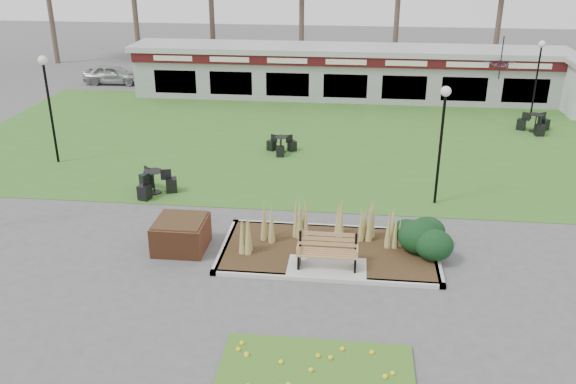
# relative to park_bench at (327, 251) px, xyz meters

# --- Properties ---
(ground) EXTENTS (100.00, 100.00, 0.00)m
(ground) POSITION_rel_park_bench_xyz_m (0.00, -0.25, -0.59)
(ground) COLOR #515154
(ground) RESTS_ON ground
(lawn) EXTENTS (34.00, 16.00, 0.02)m
(lawn) POSITION_rel_park_bench_xyz_m (0.00, 11.75, -0.58)
(lawn) COLOR #3A6921
(lawn) RESTS_ON ground
(flower_bed) EXTENTS (4.20, 3.00, 0.16)m
(flower_bed) POSITION_rel_park_bench_xyz_m (0.00, -4.85, -0.52)
(flower_bed) COLOR #345E1B
(flower_bed) RESTS_ON ground
(planting_bed) EXTENTS (6.75, 3.40, 1.27)m
(planting_bed) POSITION_rel_park_bench_xyz_m (1.27, 1.10, -0.22)
(planting_bed) COLOR #322114
(planting_bed) RESTS_ON ground
(park_bench) EXTENTS (1.70, 0.66, 0.93)m
(park_bench) POSITION_rel_park_bench_xyz_m (0.00, 0.00, 0.00)
(park_bench) COLOR olive
(park_bench) RESTS_ON ground
(brick_planter) EXTENTS (1.50, 1.50, 0.95)m
(brick_planter) POSITION_rel_park_bench_xyz_m (-4.40, 0.75, -0.11)
(brick_planter) COLOR brown
(brick_planter) RESTS_ON ground
(food_pavilion) EXTENTS (24.60, 3.40, 2.90)m
(food_pavilion) POSITION_rel_park_bench_xyz_m (0.00, 19.71, 0.89)
(food_pavilion) COLOR gray
(food_pavilion) RESTS_ON ground
(lamp_post_mid_right) EXTENTS (0.34, 0.34, 4.16)m
(lamp_post_mid_right) POSITION_rel_park_bench_xyz_m (3.51, 5.00, 2.44)
(lamp_post_mid_right) COLOR black
(lamp_post_mid_right) RESTS_ON ground
(lamp_post_far_right) EXTENTS (0.33, 0.33, 3.95)m
(lamp_post_far_right) POSITION_rel_park_bench_xyz_m (9.48, 16.20, 2.29)
(lamp_post_far_right) COLOR black
(lamp_post_far_right) RESTS_ON ground
(lamp_post_far_left) EXTENTS (0.36, 0.36, 4.38)m
(lamp_post_far_left) POSITION_rel_park_bench_xyz_m (-11.52, 7.48, 2.61)
(lamp_post_far_left) COLOR black
(lamp_post_far_left) RESTS_ON ground
(bistro_set_a) EXTENTS (1.34, 1.18, 0.71)m
(bistro_set_a) POSITION_rel_park_bench_xyz_m (-2.49, 9.70, -0.33)
(bistro_set_a) COLOR black
(bistro_set_a) RESTS_ON ground
(bistro_set_b) EXTENTS (1.56, 1.55, 0.85)m
(bistro_set_b) POSITION_rel_park_bench_xyz_m (-6.54, 4.75, -0.28)
(bistro_set_b) COLOR black
(bistro_set_b) RESTS_ON ground
(bistro_set_c) EXTENTS (1.60, 1.46, 0.85)m
(bistro_set_c) POSITION_rel_park_bench_xyz_m (9.13, 14.03, -0.28)
(bistro_set_c) COLOR black
(bistro_set_c) RESTS_ON ground
(patio_umbrella) EXTENTS (2.96, 2.98, 2.80)m
(patio_umbrella) POSITION_rel_park_bench_xyz_m (8.00, 17.75, 1.19)
(patio_umbrella) COLOR black
(patio_umbrella) RESTS_ON ground
(car_silver) EXTENTS (3.67, 1.57, 1.23)m
(car_silver) POSITION_rel_park_bench_xyz_m (-14.59, 21.58, 0.03)
(car_silver) COLOR #A5A5A9
(car_silver) RESTS_ON ground
(car_black) EXTENTS (4.17, 2.47, 1.30)m
(car_black) POSITION_rel_park_bench_xyz_m (-8.09, 26.55, 0.06)
(car_black) COLOR black
(car_black) RESTS_ON ground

